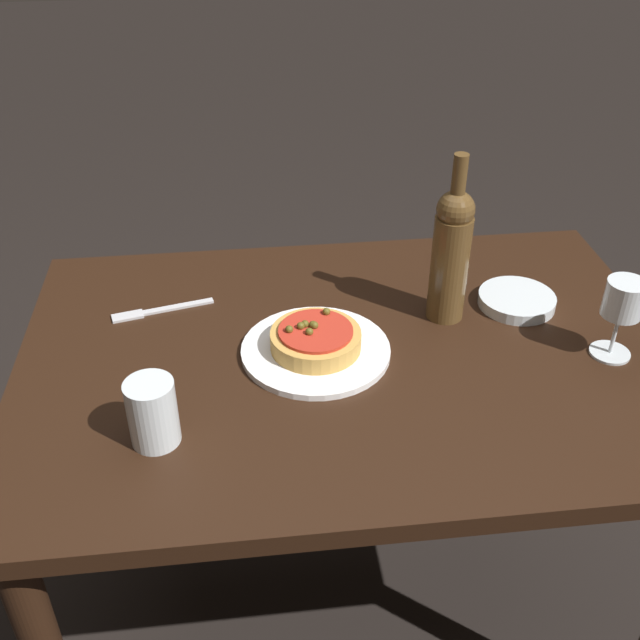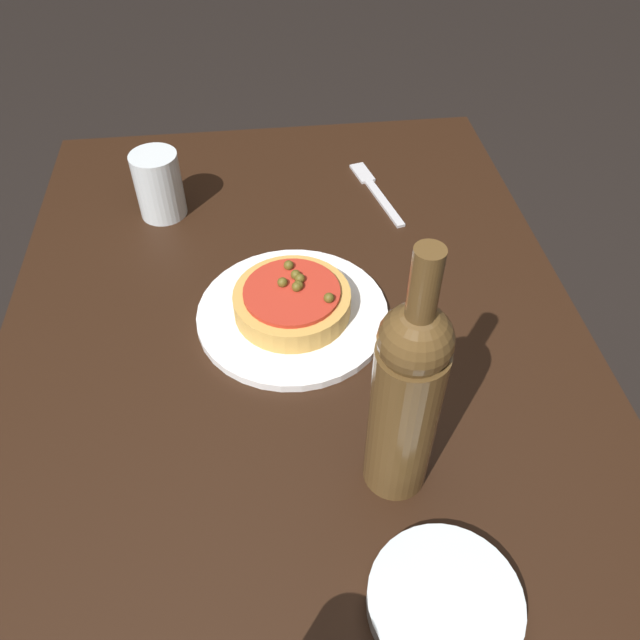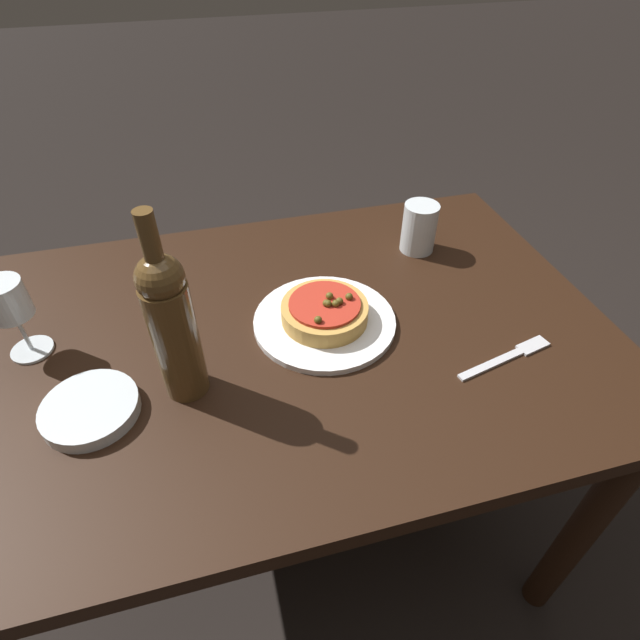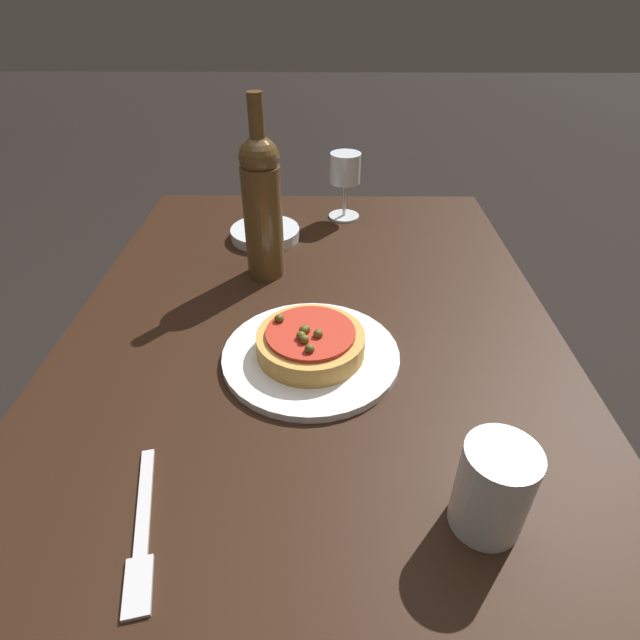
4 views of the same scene
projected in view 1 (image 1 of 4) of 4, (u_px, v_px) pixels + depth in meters
ground_plane at (343, 604)px, 1.74m from camera, size 14.00×14.00×0.00m
dining_table at (349, 396)px, 1.39m from camera, size 1.17×0.80×0.73m
dinner_plate at (316, 350)px, 1.32m from camera, size 0.26×0.26×0.01m
pizza at (315, 339)px, 1.31m from camera, size 0.16×0.16×0.05m
wine_glass at (623, 303)px, 1.26m from camera, size 0.07×0.07×0.15m
wine_bottle at (451, 252)px, 1.35m from camera, size 0.07×0.07×0.32m
water_cup at (153, 413)px, 1.11m from camera, size 0.07×0.07×0.11m
side_bowl at (517, 300)px, 1.45m from camera, size 0.15×0.15×0.02m
fork at (156, 311)px, 1.43m from camera, size 0.19×0.06×0.00m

